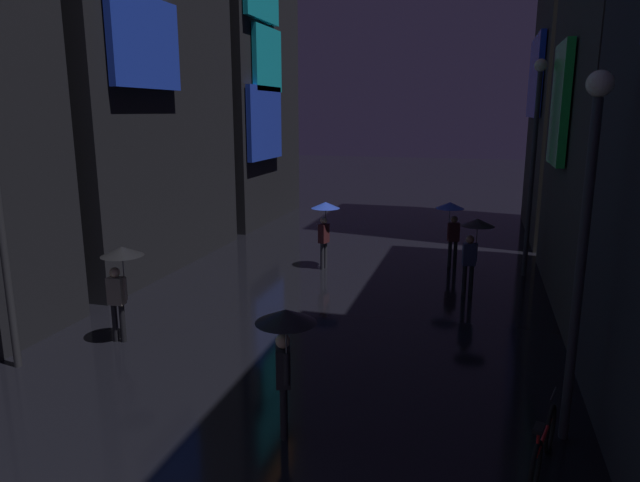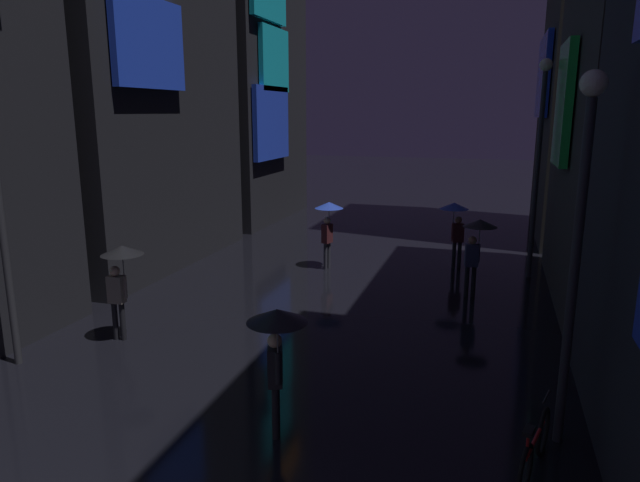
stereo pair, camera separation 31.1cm
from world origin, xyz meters
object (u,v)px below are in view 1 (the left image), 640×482
object	(u,v)px
pedestrian_foreground_left_black	(285,337)
pedestrian_midstreet_centre_black	(120,267)
pedestrian_midstreet_left_blue	(325,216)
bicycle_parked_at_storefront	(543,446)
pedestrian_far_right_blue	(451,216)
streetlamp_right_far	(534,147)
pedestrian_near_crossing_black	(475,235)
streetlamp_right_near	(586,220)

from	to	relation	value
pedestrian_foreground_left_black	pedestrian_midstreet_centre_black	bearing A→B (deg)	149.85
pedestrian_midstreet_left_blue	bicycle_parked_at_storefront	world-z (taller)	pedestrian_midstreet_left_blue
pedestrian_midstreet_left_blue	pedestrian_foreground_left_black	bearing A→B (deg)	-78.17
pedestrian_midstreet_centre_black	bicycle_parked_at_storefront	size ratio (longest dim) A/B	1.20
pedestrian_far_right_blue	streetlamp_right_far	size ratio (longest dim) A/B	0.33
pedestrian_near_crossing_black	bicycle_parked_at_storefront	xyz separation A→B (m)	(1.11, -7.80, -1.28)
pedestrian_midstreet_left_blue	streetlamp_right_far	world-z (taller)	streetlamp_right_far
pedestrian_foreground_left_black	bicycle_parked_at_storefront	distance (m)	3.89
pedestrian_far_right_blue	pedestrian_near_crossing_black	size ratio (longest dim) A/B	1.00
pedestrian_far_right_blue	streetlamp_right_near	distance (m)	9.98
pedestrian_midstreet_left_blue	pedestrian_far_right_blue	world-z (taller)	same
pedestrian_far_right_blue	bicycle_parked_at_storefront	xyz separation A→B (m)	(1.87, -10.55, -1.28)
pedestrian_midstreet_left_blue	pedestrian_far_right_blue	size ratio (longest dim) A/B	1.00
pedestrian_foreground_left_black	pedestrian_near_crossing_black	bearing A→B (deg)	72.29
pedestrian_midstreet_centre_black	streetlamp_right_near	bearing A→B (deg)	-9.58
pedestrian_foreground_left_black	streetlamp_right_near	bearing A→B (deg)	16.66
streetlamp_right_near	pedestrian_near_crossing_black	bearing A→B (deg)	102.50
streetlamp_right_near	streetlamp_right_far	bearing A→B (deg)	90.00
pedestrian_near_crossing_black	pedestrian_foreground_left_black	size ratio (longest dim) A/B	1.00
pedestrian_midstreet_centre_black	pedestrian_foreground_left_black	xyz separation A→B (m)	(4.63, -2.69, 0.00)
pedestrian_foreground_left_black	pedestrian_far_right_blue	bearing A→B (deg)	80.52
pedestrian_far_right_blue	bicycle_parked_at_storefront	bearing A→B (deg)	-79.95
pedestrian_foreground_left_black	streetlamp_right_near	xyz separation A→B (m)	(4.07, 1.22, 1.74)
bicycle_parked_at_storefront	streetlamp_right_near	bearing A→B (deg)	67.65
pedestrian_far_right_blue	pedestrian_near_crossing_black	distance (m)	2.86
pedestrian_midstreet_centre_black	pedestrian_far_right_blue	size ratio (longest dim) A/B	1.00
pedestrian_near_crossing_black	pedestrian_foreground_left_black	world-z (taller)	same
streetlamp_right_near	pedestrian_foreground_left_black	bearing A→B (deg)	-163.34
bicycle_parked_at_storefront	streetlamp_right_near	world-z (taller)	streetlamp_right_near
pedestrian_midstreet_centre_black	pedestrian_foreground_left_black	size ratio (longest dim) A/B	1.00
pedestrian_midstreet_left_blue	pedestrian_near_crossing_black	xyz separation A→B (m)	(4.59, -1.63, 0.00)
bicycle_parked_at_storefront	pedestrian_far_right_blue	bearing A→B (deg)	100.05
streetlamp_right_near	bicycle_parked_at_storefront	bearing A→B (deg)	-112.35
pedestrian_far_right_blue	streetlamp_right_far	bearing A→B (deg)	-8.32
pedestrian_far_right_blue	bicycle_parked_at_storefront	size ratio (longest dim) A/B	1.20
bicycle_parked_at_storefront	pedestrian_midstreet_left_blue	bearing A→B (deg)	121.14
pedestrian_foreground_left_black	bicycle_parked_at_storefront	size ratio (longest dim) A/B	1.20
pedestrian_far_right_blue	pedestrian_foreground_left_black	distance (m)	10.93
pedestrian_midstreet_centre_black	pedestrian_near_crossing_black	world-z (taller)	same
pedestrian_midstreet_centre_black	streetlamp_right_far	world-z (taller)	streetlamp_right_far
pedestrian_near_crossing_black	bicycle_parked_at_storefront	size ratio (longest dim) A/B	1.20
pedestrian_midstreet_centre_black	pedestrian_near_crossing_black	size ratio (longest dim) A/B	1.00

